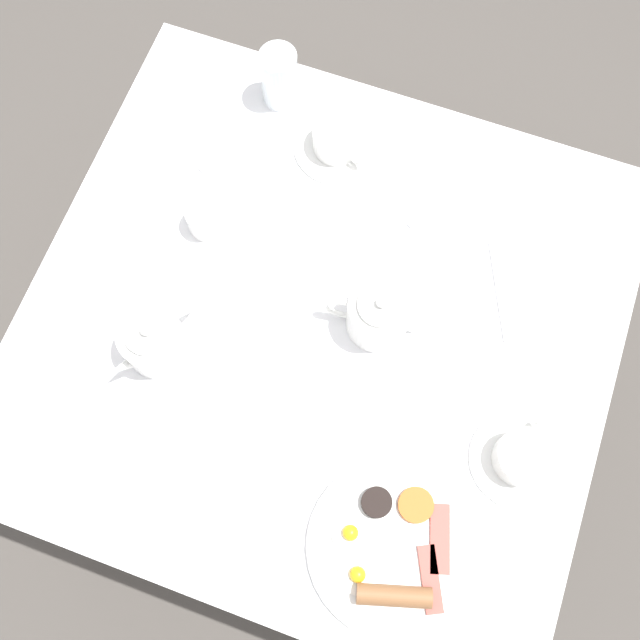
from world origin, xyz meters
TOP-DOWN VIEW (x-y plane):
  - ground_plane at (0.00, 0.00)m, footprint 8.00×8.00m
  - table at (0.00, 0.00)m, footprint 0.95×0.99m
  - breakfast_plate at (-0.31, -0.23)m, footprint 0.27×0.27m
  - teapot_near at (0.03, -0.09)m, footprint 0.10×0.19m
  - teapot_far at (-0.13, 0.24)m, footprint 0.17×0.10m
  - teacup_with_saucer_left at (-0.11, -0.38)m, footprint 0.16×0.16m
  - teacup_with_saucer_right at (0.33, 0.09)m, footprint 0.16×0.16m
  - water_glass_tall at (0.40, 0.22)m, footprint 0.07×0.07m
  - creamer_jug at (0.11, 0.25)m, footprint 0.09×0.07m
  - napkin_folded at (-0.33, 0.05)m, footprint 0.12×0.17m
  - fork_by_plate at (0.16, -0.27)m, footprint 0.17×0.09m
  - knife_by_plate at (0.32, -0.12)m, footprint 0.21×0.08m
  - spoon_for_tea at (0.26, 0.27)m, footprint 0.13×0.09m

SIDE VIEW (x-z plane):
  - ground_plane at x=0.00m, z-range 0.00..0.00m
  - table at x=0.00m, z-range 0.31..1.08m
  - fork_by_plate at x=0.16m, z-range 0.77..0.78m
  - knife_by_plate at x=0.32m, z-range 0.77..0.78m
  - spoon_for_tea at x=0.26m, z-range 0.77..0.78m
  - napkin_folded at x=-0.33m, z-range 0.77..0.78m
  - breakfast_plate at x=-0.31m, z-range 0.76..0.81m
  - teacup_with_saucer_right at x=0.33m, z-range 0.77..0.83m
  - teacup_with_saucer_left at x=-0.11m, z-range 0.77..0.83m
  - creamer_jug at x=0.11m, z-range 0.77..0.83m
  - teapot_near at x=0.03m, z-range 0.76..0.88m
  - teapot_far at x=-0.13m, z-range 0.76..0.88m
  - water_glass_tall at x=0.40m, z-range 0.77..0.89m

